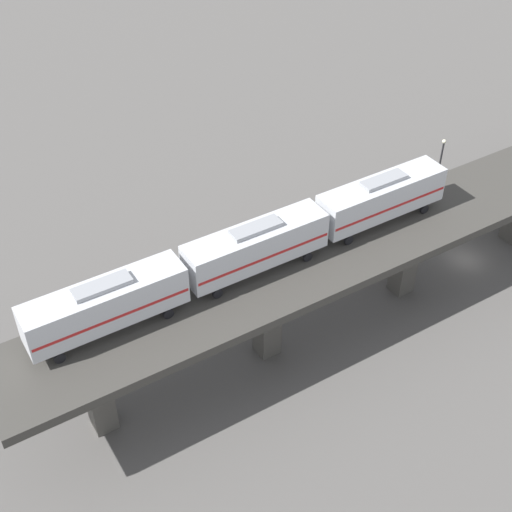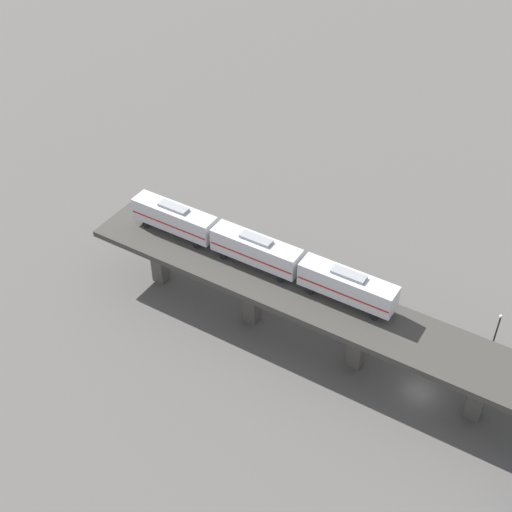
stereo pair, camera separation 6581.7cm
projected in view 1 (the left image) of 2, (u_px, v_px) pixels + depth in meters
ground_plane at (465, 259)px, 71.28m from camera, size 400.00×400.00×0.00m
elevated_viaduct at (477, 202)px, 66.70m from camera, size 13.13×92.31×8.24m
subway_train at (256, 246)px, 55.72m from camera, size 4.74×37.29×4.45m
street_car_black at (455, 199)px, 77.68m from camera, size 2.88×4.72×1.89m
street_car_red at (342, 250)px, 70.85m from camera, size 2.63×4.67×1.89m
street_lamp at (440, 162)px, 77.52m from camera, size 0.44×0.44×6.94m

